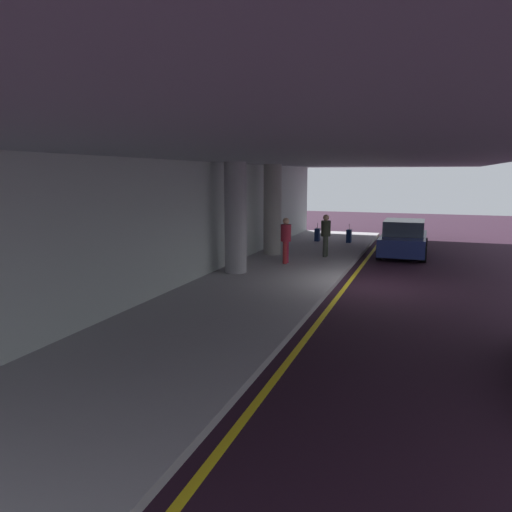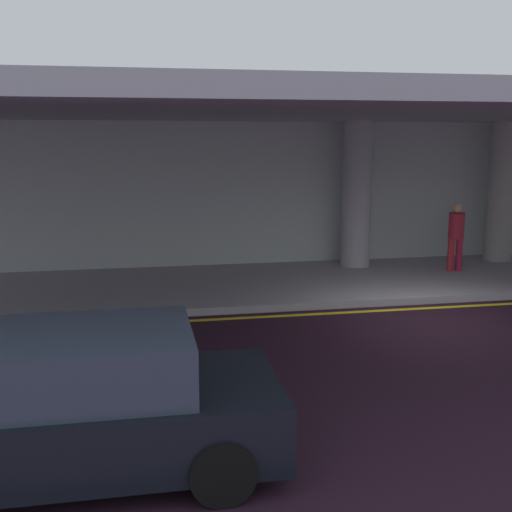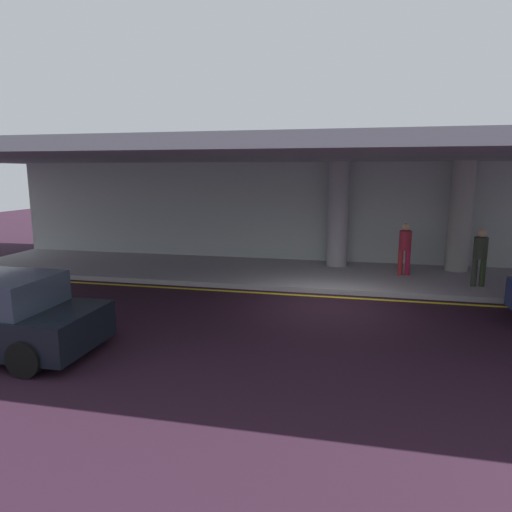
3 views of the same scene
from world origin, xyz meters
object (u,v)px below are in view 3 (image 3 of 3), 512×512
(support_column_left_mid, at_px, (460,217))
(traveler_with_luggage, at_px, (405,246))
(support_column_far_left, at_px, (338,214))
(person_waiting_for_ride, at_px, (480,254))

(support_column_left_mid, height_order, traveler_with_luggage, support_column_left_mid)
(traveler_with_luggage, bearing_deg, support_column_far_left, -152.79)
(support_column_left_mid, xyz_separation_m, traveler_with_luggage, (-1.82, -1.11, -0.86))
(person_waiting_for_ride, bearing_deg, support_column_far_left, 129.51)
(support_column_left_mid, distance_m, traveler_with_luggage, 2.30)
(support_column_far_left, height_order, traveler_with_luggage, support_column_far_left)
(traveler_with_luggage, bearing_deg, person_waiting_for_ride, 25.25)
(support_column_far_left, distance_m, support_column_left_mid, 4.00)
(traveler_with_luggage, relative_size, person_waiting_for_ride, 1.00)
(support_column_far_left, xyz_separation_m, support_column_left_mid, (4.00, 0.00, 0.00))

